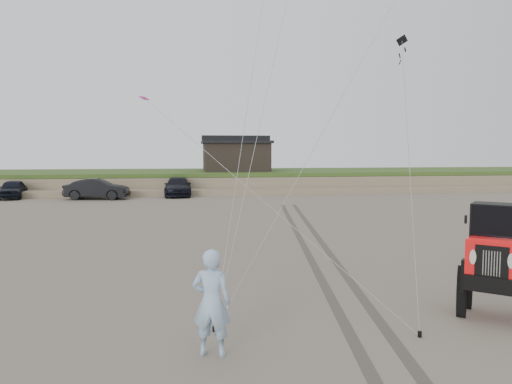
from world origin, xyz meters
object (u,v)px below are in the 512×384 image
Objects in this scene: truck_a at (12,189)px; jeep at (494,273)px; cabin at (236,155)px; truck_b at (97,189)px; truck_c at (178,187)px; man at (211,302)px.

jeep reaches higher than truck_a.
truck_b is at bearing -143.71° from cabin.
jeep is at bearing -76.96° from truck_c.
man is (6.96, -29.96, 0.21)m from truck_b.
man is (-6.30, -1.12, -0.04)m from jeep.
cabin is at bearing 133.73° from jeep.
truck_c is at bearing -64.19° from truck_b.
cabin is 38.66m from man.
truck_c is (12.57, 0.28, 0.04)m from truck_a.
truck_a is 0.77× the size of jeep.
truck_a is at bearing -178.92° from truck_c.
cabin is 1.36× the size of truck_b.
jeep reaches higher than truck_c.
truck_c is 0.95× the size of jeep.
cabin is 1.17× the size of jeep.
truck_c is at bearing 144.12° from jeep.
truck_c is (-5.40, -6.41, -2.49)m from cabin.
truck_a is at bearing 163.87° from jeep.
truck_a is 36.40m from jeep.
cabin is at bearing -81.39° from man.
truck_b is 0.91× the size of truck_c.
truck_c is 2.63× the size of man.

